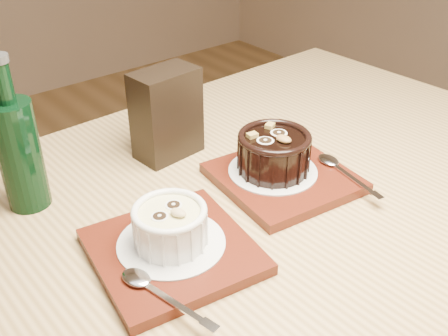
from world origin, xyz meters
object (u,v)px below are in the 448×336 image
at_px(ramekin_white, 170,224).
at_px(condiment_stand, 167,114).
at_px(ramekin_dark, 274,151).
at_px(table, 246,272).
at_px(green_bottle, 19,151).
at_px(tray_left, 173,251).
at_px(tray_right, 283,178).

distance_m(ramekin_white, condiment_stand, 0.24).
bearing_deg(ramekin_dark, table, -159.49).
bearing_deg(ramekin_white, condiment_stand, 38.28).
bearing_deg(green_bottle, ramekin_white, -66.60).
distance_m(table, condiment_stand, 0.27).
bearing_deg(ramekin_white, green_bottle, 95.14).
bearing_deg(green_bottle, tray_left, -67.65).
xyz_separation_m(table, green_bottle, (-0.20, 0.22, 0.17)).
xyz_separation_m(ramekin_white, tray_right, (0.22, 0.03, -0.04)).
relative_size(tray_right, green_bottle, 0.85).
bearing_deg(condiment_stand, ramekin_dark, -65.42).
relative_size(ramekin_white, condiment_stand, 0.63).
relative_size(table, tray_right, 6.77).
bearing_deg(green_bottle, tray_right, -30.95).
relative_size(ramekin_white, tray_right, 0.49).
relative_size(table, tray_left, 6.77).
distance_m(tray_right, ramekin_dark, 0.05).
xyz_separation_m(tray_left, ramekin_white, (0.00, 0.01, 0.04)).
height_order(table, ramekin_white, ramekin_white).
bearing_deg(tray_left, table, -2.42).
distance_m(ramekin_white, green_bottle, 0.23).
bearing_deg(condiment_stand, ramekin_white, -123.46).
relative_size(tray_left, ramekin_dark, 1.71).
relative_size(tray_left, tray_right, 1.00).
bearing_deg(tray_left, ramekin_white, 67.08).
height_order(ramekin_white, ramekin_dark, ramekin_dark).
distance_m(tray_left, ramekin_dark, 0.22).
bearing_deg(tray_right, ramekin_dark, 118.49).
xyz_separation_m(table, tray_left, (-0.12, 0.00, 0.10)).
xyz_separation_m(ramekin_white, ramekin_dark, (0.21, 0.04, 0.01)).
bearing_deg(ramekin_dark, tray_right, -69.54).
relative_size(table, green_bottle, 5.73).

